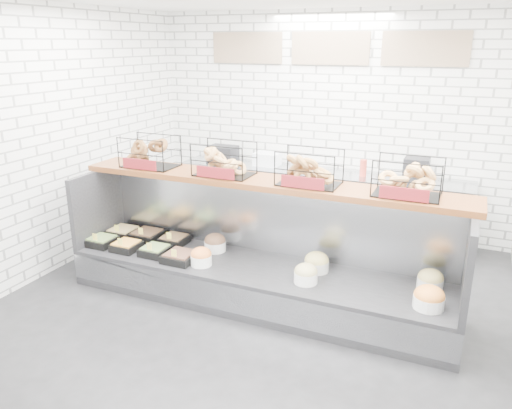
% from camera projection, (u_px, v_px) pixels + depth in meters
% --- Properties ---
extents(ground, '(5.50, 5.50, 0.00)m').
position_uv_depth(ground, '(244.00, 314.00, 4.96)').
color(ground, black).
rests_on(ground, ground).
extents(room_shell, '(5.02, 5.51, 3.01)m').
position_uv_depth(room_shell, '(269.00, 98.00, 4.85)').
color(room_shell, white).
rests_on(room_shell, ground).
extents(display_case, '(4.00, 0.90, 1.20)m').
position_uv_depth(display_case, '(257.00, 270.00, 5.17)').
color(display_case, black).
rests_on(display_case, ground).
extents(bagel_shelf, '(4.10, 0.50, 0.40)m').
position_uv_depth(bagel_shelf, '(265.00, 168.00, 4.99)').
color(bagel_shelf, '#512811').
rests_on(bagel_shelf, display_case).
extents(prep_counter, '(4.00, 0.60, 1.20)m').
position_uv_depth(prep_counter, '(317.00, 201.00, 6.94)').
color(prep_counter, '#93969B').
rests_on(prep_counter, ground).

